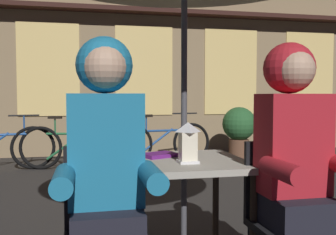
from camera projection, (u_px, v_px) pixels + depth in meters
The scene contains 10 objects.
cafe_table at pixel (184, 176), 2.28m from camera, with size 0.72×0.72×0.74m.
lantern at pixel (188, 142), 2.15m from camera, with size 0.11×0.11×0.23m.
chair_left at pixel (106, 227), 1.83m from camera, with size 0.40×0.40×0.87m.
chair_right at pixel (288, 214), 2.03m from camera, with size 0.40×0.40×0.87m.
person_left_hooded at pixel (106, 155), 1.76m from camera, with size 0.45×0.56×1.40m.
person_right_hooded at pixel (295, 149), 1.96m from camera, with size 0.45×0.56×1.40m.
bicycle_third at pixel (74, 147), 5.80m from camera, with size 1.66×0.36×0.84m.
bicycle_fourth at pixel (163, 142), 6.33m from camera, with size 1.67×0.25×0.84m.
book at pixel (159, 155), 2.37m from camera, with size 0.20×0.14×0.02m, color #661E7A.
potted_plant at pixel (239, 128), 6.84m from camera, with size 0.60×0.60×0.92m.
Camera 1 is at (-0.56, -2.19, 1.12)m, focal length 40.82 mm.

